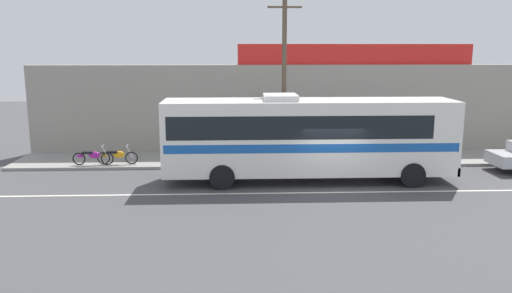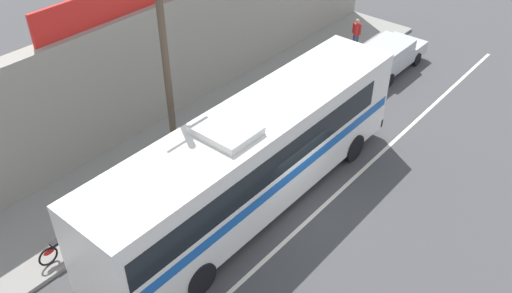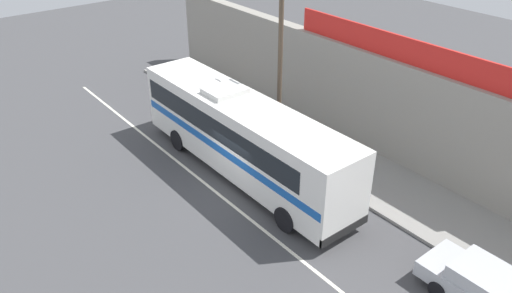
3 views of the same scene
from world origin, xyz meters
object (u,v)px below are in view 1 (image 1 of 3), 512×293
(motorcycle_purple, at_px, (117,156))
(motorcycle_blue, at_px, (92,156))
(intercity_bus, at_px, (307,134))
(utility_pole, at_px, (284,78))
(motorcycle_black, at_px, (191,156))

(motorcycle_purple, xyz_separation_m, motorcycle_blue, (-1.15, -0.09, 0.00))
(intercity_bus, xyz_separation_m, utility_pole, (-0.73, 2.80, 2.22))
(utility_pole, relative_size, motorcycle_blue, 4.08)
(motorcycle_black, bearing_deg, motorcycle_purple, 176.95)
(motorcycle_purple, bearing_deg, motorcycle_blue, -175.48)
(intercity_bus, relative_size, motorcycle_black, 6.41)
(intercity_bus, relative_size, motorcycle_blue, 6.29)
(motorcycle_blue, xyz_separation_m, motorcycle_black, (4.76, -0.10, 0.00))
(motorcycle_black, bearing_deg, motorcycle_blue, 178.78)
(intercity_bus, relative_size, motorcycle_purple, 6.30)
(utility_pole, height_order, motorcycle_purple, utility_pole)
(motorcycle_black, bearing_deg, intercity_bus, -28.36)
(utility_pole, height_order, motorcycle_blue, utility_pole)
(motorcycle_blue, distance_m, motorcycle_black, 4.76)
(utility_pole, distance_m, motorcycle_blue, 9.95)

